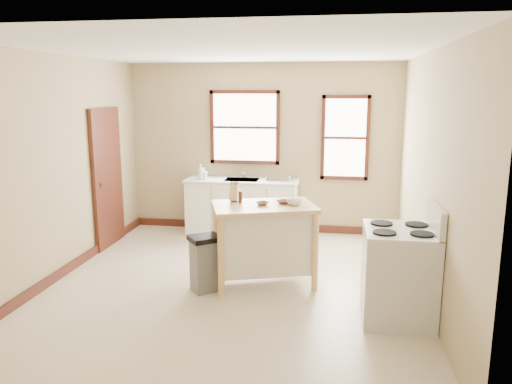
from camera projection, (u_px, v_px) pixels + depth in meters
floor at (233, 284)px, 6.18m from camera, size 5.00×5.00×0.00m
ceiling at (231, 50)px, 5.62m from camera, size 5.00×5.00×0.00m
wall_back at (263, 149)px, 8.32m from camera, size 4.50×0.04×2.80m
wall_left at (57, 168)px, 6.25m from camera, size 0.04×5.00×2.80m
wall_right at (430, 178)px, 5.55m from camera, size 0.04×5.00×2.80m
window_main at (245, 127)px, 8.28m from camera, size 1.17×0.06×1.22m
window_side at (345, 138)px, 8.05m from camera, size 0.77×0.06×1.37m
door_left at (107, 178)px, 7.57m from camera, size 0.06×0.90×2.10m
baseboard_back at (262, 227)px, 8.56m from camera, size 4.50×0.04×0.12m
baseboard_left at (67, 269)px, 6.51m from camera, size 0.04×5.00×0.12m
sink_counter at (242, 207)px, 8.26m from camera, size 1.86×0.62×0.92m
faucet at (244, 171)px, 8.32m from camera, size 0.03×0.03×0.22m
soap_bottle_a at (201, 172)px, 8.15m from camera, size 0.10×0.10×0.25m
soap_bottle_b at (204, 173)px, 8.18m from camera, size 0.09×0.09×0.19m
dish_rack at (279, 178)px, 8.05m from camera, size 0.46×0.38×0.10m
kitchen_island at (264, 244)px, 6.13m from camera, size 1.40×1.12×1.00m
knife_block at (234, 194)px, 6.19m from camera, size 0.11×0.11×0.20m
pepper_grinder at (240, 197)px, 6.11m from camera, size 0.05×0.05×0.15m
bowl_a at (262, 203)px, 6.01m from camera, size 0.22×0.22×0.04m
bowl_b at (284, 202)px, 6.09m from camera, size 0.22×0.22×0.04m
bowl_c at (294, 203)px, 6.01m from camera, size 0.22×0.22×0.06m
trash_bin at (205, 263)px, 5.92m from camera, size 0.46×0.45×0.68m
gas_stove at (399, 262)px, 5.14m from camera, size 0.77×0.79×1.24m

